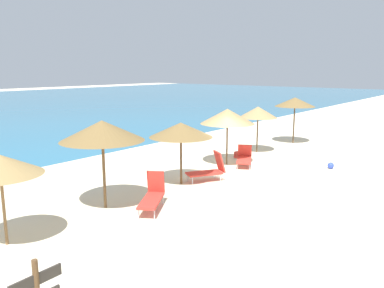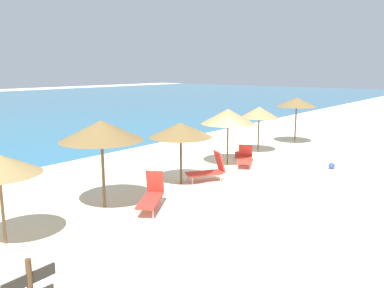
{
  "view_description": "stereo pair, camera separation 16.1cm",
  "coord_description": "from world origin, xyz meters",
  "px_view_note": "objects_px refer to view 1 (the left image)",
  "views": [
    {
      "loc": [
        -13.36,
        -8.47,
        4.48
      ],
      "look_at": [
        -1.42,
        1.06,
        1.52
      ],
      "focal_mm": 36.44,
      "sensor_mm": 36.0,
      "label": 1
    },
    {
      "loc": [
        -13.26,
        -8.6,
        4.48
      ],
      "look_at": [
        -1.42,
        1.06,
        1.52
      ],
      "focal_mm": 36.44,
      "sensor_mm": 36.0,
      "label": 2
    }
  ],
  "objects_px": {
    "lounge_chair_0": "(209,169)",
    "cooler_box": "(240,154)",
    "beach_umbrella_1": "(102,131)",
    "lounge_chair_1": "(244,158)",
    "beach_umbrella_0": "(0,165)",
    "beach_umbrella_4": "(258,112)",
    "beach_umbrella_5": "(295,102)",
    "lounge_chair_2": "(153,195)",
    "beach_umbrella_2": "(181,130)",
    "beach_umbrella_3": "(227,116)",
    "beach_ball": "(331,166)"
  },
  "relations": [
    {
      "from": "lounge_chair_0",
      "to": "cooler_box",
      "type": "relative_size",
      "value": 2.86
    },
    {
      "from": "beach_umbrella_1",
      "to": "lounge_chair_1",
      "type": "bearing_deg",
      "value": -4.48
    },
    {
      "from": "beach_umbrella_0",
      "to": "beach_umbrella_4",
      "type": "bearing_deg",
      "value": 2.35
    },
    {
      "from": "beach_umbrella_5",
      "to": "beach_umbrella_1",
      "type": "bearing_deg",
      "value": 179.89
    },
    {
      "from": "beach_umbrella_4",
      "to": "beach_umbrella_5",
      "type": "height_order",
      "value": "beach_umbrella_5"
    },
    {
      "from": "lounge_chair_0",
      "to": "lounge_chair_2",
      "type": "bearing_deg",
      "value": 128.48
    },
    {
      "from": "beach_umbrella_2",
      "to": "lounge_chair_1",
      "type": "relative_size",
      "value": 1.46
    },
    {
      "from": "beach_umbrella_0",
      "to": "beach_umbrella_1",
      "type": "distance_m",
      "value": 3.39
    },
    {
      "from": "beach_umbrella_3",
      "to": "beach_umbrella_5",
      "type": "relative_size",
      "value": 0.95
    },
    {
      "from": "beach_umbrella_1",
      "to": "beach_ball",
      "type": "distance_m",
      "value": 10.76
    },
    {
      "from": "beach_umbrella_5",
      "to": "beach_ball",
      "type": "relative_size",
      "value": 9.79
    },
    {
      "from": "beach_umbrella_2",
      "to": "beach_umbrella_5",
      "type": "height_order",
      "value": "beach_umbrella_5"
    },
    {
      "from": "beach_umbrella_2",
      "to": "lounge_chair_0",
      "type": "xyz_separation_m",
      "value": [
        1.04,
        -0.62,
        -1.68
      ]
    },
    {
      "from": "beach_umbrella_1",
      "to": "lounge_chair_2",
      "type": "xyz_separation_m",
      "value": [
        0.89,
        -1.3,
        -2.08
      ]
    },
    {
      "from": "beach_umbrella_5",
      "to": "lounge_chair_0",
      "type": "relative_size",
      "value": 1.7
    },
    {
      "from": "beach_umbrella_1",
      "to": "lounge_chair_0",
      "type": "distance_m",
      "value": 5.17
    },
    {
      "from": "lounge_chair_2",
      "to": "beach_umbrella_5",
      "type": "bearing_deg",
      "value": -116.68
    },
    {
      "from": "beach_umbrella_5",
      "to": "cooler_box",
      "type": "height_order",
      "value": "beach_umbrella_5"
    },
    {
      "from": "beach_umbrella_0",
      "to": "beach_umbrella_3",
      "type": "bearing_deg",
      "value": 1.74
    },
    {
      "from": "beach_umbrella_4",
      "to": "beach_ball",
      "type": "height_order",
      "value": "beach_umbrella_4"
    },
    {
      "from": "beach_umbrella_2",
      "to": "lounge_chair_0",
      "type": "bearing_deg",
      "value": -30.92
    },
    {
      "from": "lounge_chair_2",
      "to": "beach_ball",
      "type": "relative_size",
      "value": 6.0
    },
    {
      "from": "lounge_chair_2",
      "to": "beach_ball",
      "type": "xyz_separation_m",
      "value": [
        8.8,
        -2.71,
        -0.32
      ]
    },
    {
      "from": "beach_umbrella_4",
      "to": "lounge_chair_1",
      "type": "height_order",
      "value": "beach_umbrella_4"
    },
    {
      "from": "beach_umbrella_5",
      "to": "lounge_chair_1",
      "type": "distance_m",
      "value": 7.08
    },
    {
      "from": "lounge_chair_1",
      "to": "lounge_chair_2",
      "type": "distance_m",
      "value": 6.9
    },
    {
      "from": "beach_umbrella_1",
      "to": "lounge_chair_2",
      "type": "relative_size",
      "value": 1.68
    },
    {
      "from": "cooler_box",
      "to": "lounge_chair_2",
      "type": "bearing_deg",
      "value": -168.19
    },
    {
      "from": "beach_umbrella_2",
      "to": "beach_umbrella_4",
      "type": "bearing_deg",
      "value": 4.83
    },
    {
      "from": "cooler_box",
      "to": "beach_umbrella_0",
      "type": "bearing_deg",
      "value": -177.33
    },
    {
      "from": "beach_umbrella_2",
      "to": "lounge_chair_1",
      "type": "xyz_separation_m",
      "value": [
        4.12,
        -0.41,
        -1.78
      ]
    },
    {
      "from": "beach_umbrella_4",
      "to": "cooler_box",
      "type": "bearing_deg",
      "value": 179.94
    },
    {
      "from": "beach_umbrella_0",
      "to": "beach_umbrella_1",
      "type": "relative_size",
      "value": 0.83
    },
    {
      "from": "beach_umbrella_4",
      "to": "lounge_chair_1",
      "type": "distance_m",
      "value": 3.65
    },
    {
      "from": "beach_umbrella_2",
      "to": "beach_ball",
      "type": "xyz_separation_m",
      "value": [
        6.06,
        -3.82,
        -2.01
      ]
    },
    {
      "from": "beach_umbrella_1",
      "to": "beach_umbrella_0",
      "type": "bearing_deg",
      "value": -177.03
    },
    {
      "from": "beach_umbrella_0",
      "to": "lounge_chair_1",
      "type": "height_order",
      "value": "beach_umbrella_0"
    },
    {
      "from": "beach_umbrella_0",
      "to": "beach_umbrella_4",
      "type": "distance_m",
      "value": 14.12
    },
    {
      "from": "lounge_chair_0",
      "to": "lounge_chair_1",
      "type": "relative_size",
      "value": 0.97
    },
    {
      "from": "beach_umbrella_5",
      "to": "lounge_chair_0",
      "type": "distance_m",
      "value": 10.05
    },
    {
      "from": "beach_umbrella_4",
      "to": "lounge_chair_0",
      "type": "relative_size",
      "value": 1.52
    },
    {
      "from": "beach_umbrella_2",
      "to": "lounge_chair_0",
      "type": "height_order",
      "value": "beach_umbrella_2"
    },
    {
      "from": "beach_umbrella_4",
      "to": "lounge_chair_1",
      "type": "xyz_separation_m",
      "value": [
        -3.01,
        -1.01,
        -1.81
      ]
    },
    {
      "from": "beach_umbrella_3",
      "to": "beach_umbrella_5",
      "type": "distance_m",
      "value": 7.07
    },
    {
      "from": "beach_umbrella_1",
      "to": "beach_umbrella_2",
      "type": "height_order",
      "value": "beach_umbrella_1"
    },
    {
      "from": "beach_umbrella_1",
      "to": "beach_umbrella_5",
      "type": "bearing_deg",
      "value": -0.11
    },
    {
      "from": "beach_umbrella_4",
      "to": "lounge_chair_2",
      "type": "relative_size",
      "value": 1.46
    },
    {
      "from": "beach_umbrella_1",
      "to": "lounge_chair_1",
      "type": "relative_size",
      "value": 1.71
    },
    {
      "from": "beach_umbrella_0",
      "to": "lounge_chair_0",
      "type": "relative_size",
      "value": 1.45
    },
    {
      "from": "beach_umbrella_0",
      "to": "beach_umbrella_5",
      "type": "relative_size",
      "value": 0.86
    }
  ]
}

